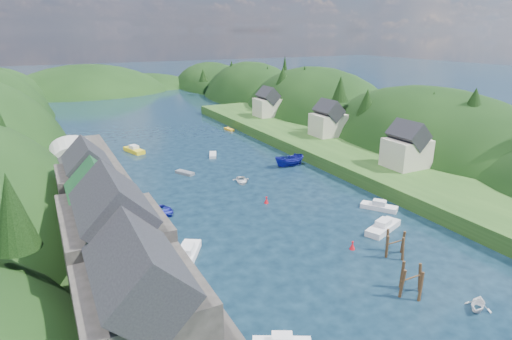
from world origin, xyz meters
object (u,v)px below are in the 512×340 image
channel_buoy_far (266,200)px  channel_buoy_near (352,246)px  piling_cluster_far (395,246)px  piling_cluster_near (411,283)px

channel_buoy_far → channel_buoy_near: bearing=-82.5°
piling_cluster_far → channel_buoy_far: piling_cluster_far is taller
piling_cluster_near → piling_cluster_far: 7.97m
piling_cluster_near → channel_buoy_near: 10.20m
piling_cluster_near → channel_buoy_far: size_ratio=3.40×
channel_buoy_near → channel_buoy_far: size_ratio=1.00×
piling_cluster_near → piling_cluster_far: size_ratio=1.07×
piling_cluster_near → piling_cluster_far: (4.37, 6.67, -0.13)m
channel_buoy_near → piling_cluster_near: bearing=-94.9°
channel_buoy_far → piling_cluster_near: bearing=-87.0°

